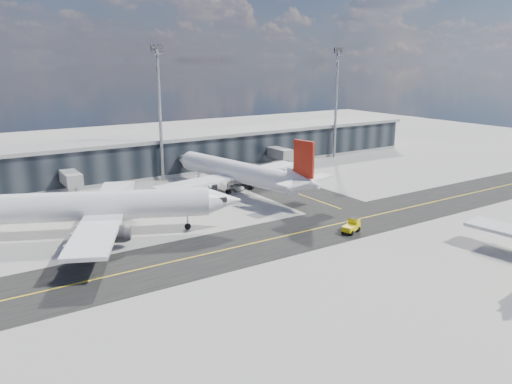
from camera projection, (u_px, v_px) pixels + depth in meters
ground at (294, 246)px, 71.41m from camera, size 300.00×300.00×0.00m
taxiway_lanes at (274, 221)px, 82.18m from camera, size 180.00×63.00×0.03m
terminal_concourse at (151, 157)px, 114.96m from camera, size 152.00×19.80×8.80m
floodlight_masts at (160, 109)px, 106.37m from camera, size 102.50×0.70×28.90m
airliner_af at (93, 206)px, 75.15m from camera, size 42.70×36.84×13.28m
airliner_redtail at (238, 172)px, 99.64m from camera, size 35.61×41.52×12.34m
baggage_tug at (352, 225)px, 76.78m from camera, size 3.74×2.69×2.13m
service_van at (236, 187)px, 102.21m from camera, size 2.31×4.67×1.28m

